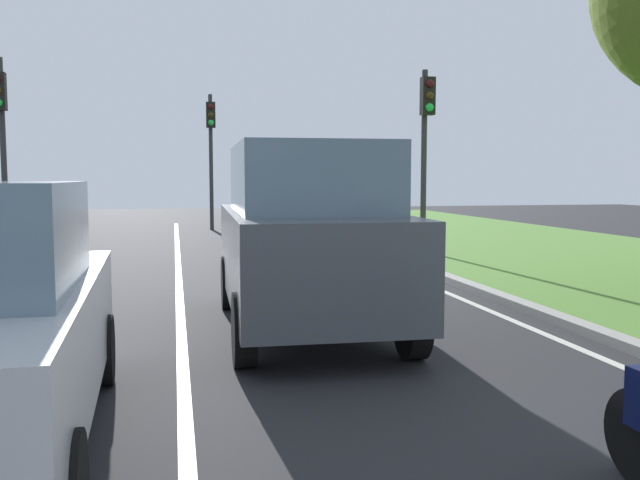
# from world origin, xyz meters

# --- Properties ---
(ground_plane) EXTENTS (60.00, 60.00, 0.00)m
(ground_plane) POSITION_xyz_m (0.00, 14.00, 0.00)
(ground_plane) COLOR #262628
(lane_line_center) EXTENTS (0.12, 32.00, 0.01)m
(lane_line_center) POSITION_xyz_m (-0.70, 14.00, 0.00)
(lane_line_center) COLOR silver
(lane_line_center) RESTS_ON ground
(lane_line_right_edge) EXTENTS (0.12, 32.00, 0.01)m
(lane_line_right_edge) POSITION_xyz_m (3.60, 14.00, 0.00)
(lane_line_right_edge) COLOR silver
(lane_line_right_edge) RESTS_ON ground
(grass_verge_right) EXTENTS (9.00, 48.00, 0.06)m
(grass_verge_right) POSITION_xyz_m (8.50, 14.00, 0.03)
(grass_verge_right) COLOR #548433
(grass_verge_right) RESTS_ON ground
(curb_right) EXTENTS (0.24, 48.00, 0.12)m
(curb_right) POSITION_xyz_m (4.10, 14.00, 0.06)
(curb_right) COLOR #9E9B93
(curb_right) RESTS_ON ground
(car_suv_ahead) EXTENTS (2.09, 4.56, 2.28)m
(car_suv_ahead) POSITION_xyz_m (0.82, 9.73, 1.17)
(car_suv_ahead) COLOR #474C51
(car_suv_ahead) RESTS_ON ground
(traffic_light_near_right) EXTENTS (0.32, 0.50, 4.49)m
(traffic_light_near_right) POSITION_xyz_m (5.25, 17.34, 3.06)
(traffic_light_near_right) COLOR #2D2D2D
(traffic_light_near_right) RESTS_ON ground
(traffic_light_overhead_left) EXTENTS (0.32, 0.50, 4.77)m
(traffic_light_overhead_left) POSITION_xyz_m (-4.80, 19.39, 3.16)
(traffic_light_overhead_left) COLOR #2D2D2D
(traffic_light_overhead_left) RESTS_ON ground
(traffic_light_far_median) EXTENTS (0.32, 0.50, 4.84)m
(traffic_light_far_median) POSITION_xyz_m (0.56, 26.31, 3.25)
(traffic_light_far_median) COLOR #2D2D2D
(traffic_light_far_median) RESTS_ON ground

